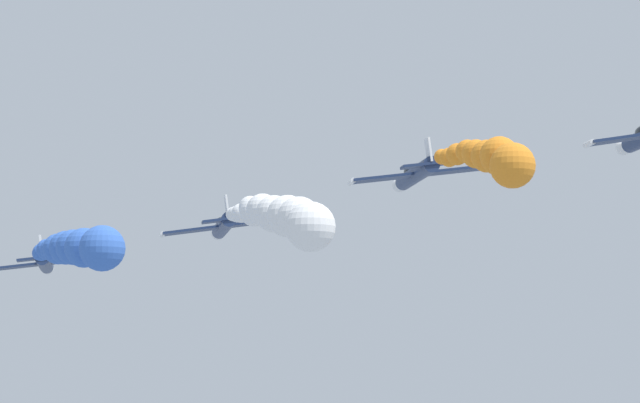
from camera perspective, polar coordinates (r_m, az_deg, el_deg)
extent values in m
cylinder|color=navy|center=(112.80, -11.12, -2.45)|extent=(1.23, 9.00, 1.23)
cone|color=white|center=(117.88, -11.02, -2.65)|extent=(1.17, 1.20, 1.17)
cube|color=navy|center=(112.39, -11.12, -2.49)|extent=(9.15, 1.90, 1.33)
cylinder|color=white|center=(112.34, -8.79, -2.24)|extent=(0.40, 1.40, 0.40)
cube|color=navy|center=(108.82, -11.21, -2.26)|extent=(3.79, 1.20, 0.65)
cube|color=white|center=(108.80, -11.26, -1.78)|extent=(0.34, 1.10, 1.60)
ellipsoid|color=black|center=(114.63, -11.11, -2.28)|extent=(0.88, 2.20, 0.79)
sphere|color=blue|center=(105.53, -11.29, -2.12)|extent=(0.92, 0.92, 0.92)
sphere|color=blue|center=(103.23, -11.32, -2.07)|extent=(1.09, 1.09, 1.09)
sphere|color=blue|center=(100.91, -11.24, -2.03)|extent=(1.25, 1.25, 1.25)
sphere|color=blue|center=(98.60, -11.03, -1.92)|extent=(1.44, 1.44, 1.44)
sphere|color=blue|center=(96.27, -10.81, -1.92)|extent=(1.64, 1.64, 1.64)
sphere|color=blue|center=(93.95, -10.58, -1.91)|extent=(2.05, 2.05, 2.05)
sphere|color=blue|center=(91.63, -10.27, -1.86)|extent=(2.19, 2.19, 2.19)
sphere|color=blue|center=(89.31, -9.98, -1.84)|extent=(2.24, 2.24, 2.24)
sphere|color=blue|center=(86.98, -9.55, -1.87)|extent=(2.45, 2.45, 2.45)
sphere|color=blue|center=(84.66, -8.84, -1.89)|extent=(2.78, 2.78, 2.78)
cylinder|color=navy|center=(104.51, -3.93, -0.99)|extent=(1.24, 9.00, 1.24)
cone|color=white|center=(109.57, -4.15, -1.27)|extent=(1.18, 1.20, 1.18)
cube|color=navy|center=(104.10, -3.90, -1.02)|extent=(9.13, 1.90, 1.47)
cylinder|color=white|center=(103.76, -6.41, -1.33)|extent=(0.41, 1.40, 0.41)
cylinder|color=white|center=(104.65, -1.41, -0.71)|extent=(0.41, 1.40, 0.41)
cube|color=navy|center=(100.55, -3.74, -0.72)|extent=(3.79, 1.20, 0.71)
cube|color=white|center=(100.55, -3.80, -0.20)|extent=(0.36, 1.10, 1.60)
ellipsoid|color=black|center=(106.34, -4.04, -0.83)|extent=(0.89, 2.20, 0.81)
sphere|color=white|center=(97.24, -3.56, -0.51)|extent=(0.98, 0.98, 0.98)
sphere|color=white|center=(94.90, -3.43, -0.51)|extent=(1.09, 1.09, 1.09)
sphere|color=white|center=(92.57, -3.22, -0.47)|extent=(1.29, 1.29, 1.29)
sphere|color=white|center=(90.31, -2.85, -0.25)|extent=(1.51, 1.51, 1.51)
sphere|color=white|center=(87.93, -2.70, -0.43)|extent=(1.84, 1.84, 1.84)
sphere|color=white|center=(85.63, -2.34, -0.35)|extent=(2.02, 2.02, 2.02)
sphere|color=white|center=(83.31, -1.87, -0.51)|extent=(2.23, 2.23, 2.23)
sphere|color=white|center=(81.02, -1.32, -0.60)|extent=(2.46, 2.46, 2.46)
sphere|color=white|center=(78.72, -0.86, -0.69)|extent=(2.48, 2.48, 2.48)
sphere|color=white|center=(76.38, -0.39, -1.03)|extent=(2.77, 2.77, 2.77)
cylinder|color=navy|center=(95.46, 3.95, 1.13)|extent=(1.23, 9.00, 1.23)
cone|color=white|center=(100.39, 3.31, 0.72)|extent=(1.17, 1.20, 1.17)
cube|color=navy|center=(95.06, 4.01, 1.10)|extent=(9.15, 1.90, 1.34)
cylinder|color=white|center=(94.09, 1.30, 0.82)|extent=(0.40, 1.40, 0.40)
cylinder|color=white|center=(96.24, 6.66, 1.38)|extent=(0.40, 1.40, 0.40)
cube|color=navy|center=(91.61, 4.49, 1.51)|extent=(3.79, 1.20, 0.66)
cube|color=white|center=(91.62, 4.43, 2.08)|extent=(0.34, 1.10, 1.60)
ellipsoid|color=black|center=(97.25, 3.68, 1.27)|extent=(0.88, 2.20, 0.80)
sphere|color=orange|center=(88.69, 4.97, 1.82)|extent=(0.99, 0.99, 0.99)
sphere|color=orange|center=(86.66, 5.27, 1.80)|extent=(1.20, 1.20, 1.20)
sphere|color=orange|center=(84.67, 5.59, 1.92)|extent=(1.35, 1.35, 1.35)
sphere|color=orange|center=(82.71, 6.00, 2.04)|extent=(1.41, 1.41, 1.41)
sphere|color=orange|center=(80.68, 6.35, 1.94)|extent=(1.67, 1.67, 1.67)
sphere|color=orange|center=(78.68, 6.81, 1.84)|extent=(1.85, 1.85, 1.85)
sphere|color=orange|center=(76.71, 7.29, 1.84)|extent=(2.16, 2.16, 2.16)
sphere|color=orange|center=(74.68, 7.82, 1.46)|extent=(2.45, 2.45, 2.45)
cone|color=white|center=(95.86, 12.32, 2.21)|extent=(1.20, 1.20, 1.20)
cylinder|color=white|center=(89.08, 10.88, 2.33)|extent=(0.41, 1.40, 0.41)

